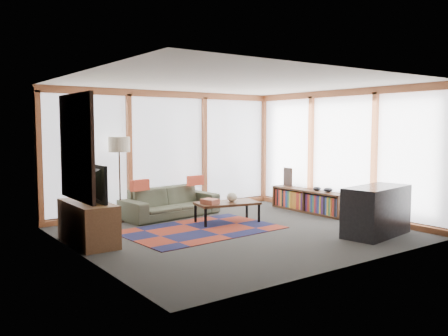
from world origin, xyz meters
TOP-DOWN VIEW (x-y plane):
  - ground at (0.00, 0.00)m, footprint 5.50×5.50m
  - room_envelope at (0.49, 0.56)m, footprint 5.52×5.02m
  - rug at (-0.44, 0.50)m, footprint 2.82×1.91m
  - sofa at (-0.26, 1.92)m, footprint 2.13×1.06m
  - pillow_left at (-0.95, 1.89)m, footprint 0.41×0.19m
  - pillow_right at (0.38, 1.97)m, footprint 0.38×0.13m
  - floor_lamp at (-1.29, 2.07)m, footprint 0.41×0.41m
  - coffee_table at (0.33, 0.76)m, footprint 1.28×0.82m
  - book_stack at (-0.06, 0.76)m, footprint 0.30×0.34m
  - vase at (0.44, 0.75)m, footprint 0.26×0.26m
  - bookshelf at (2.43, 0.64)m, footprint 0.35×1.95m
  - bowl_a at (2.47, 0.13)m, footprint 0.19×0.19m
  - bowl_b at (2.46, 0.43)m, footprint 0.19×0.19m
  - shelf_picture at (2.54, 1.41)m, footprint 0.10×0.32m
  - tv_console at (-2.42, 0.71)m, footprint 0.55×1.33m
  - television at (-2.41, 0.74)m, footprint 0.14×1.04m
  - bar_counter at (1.76, -1.59)m, footprint 1.40×0.82m

SIDE VIEW (x-z plane):
  - ground at x=0.00m, z-range 0.00..0.00m
  - rug at x=-0.44m, z-range 0.00..0.01m
  - coffee_table at x=0.33m, z-range 0.00..0.40m
  - bookshelf at x=2.43m, z-range 0.00..0.49m
  - sofa at x=-0.26m, z-range 0.00..0.60m
  - tv_console at x=-2.42m, z-range 0.00..0.66m
  - bar_counter at x=1.76m, z-range 0.00..0.84m
  - book_stack at x=-0.06m, z-range 0.40..0.49m
  - vase at x=0.44m, z-range 0.40..0.58m
  - bowl_b at x=2.46m, z-range 0.49..0.57m
  - bowl_a at x=2.47m, z-range 0.49..0.58m
  - shelf_picture at x=2.54m, z-range 0.49..0.90m
  - pillow_right at x=0.38m, z-range 0.60..0.81m
  - pillow_left at x=-0.95m, z-range 0.60..0.81m
  - floor_lamp at x=-1.29m, z-range 0.00..1.65m
  - television at x=-2.41m, z-range 0.66..1.26m
  - room_envelope at x=0.49m, z-range 0.23..2.85m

